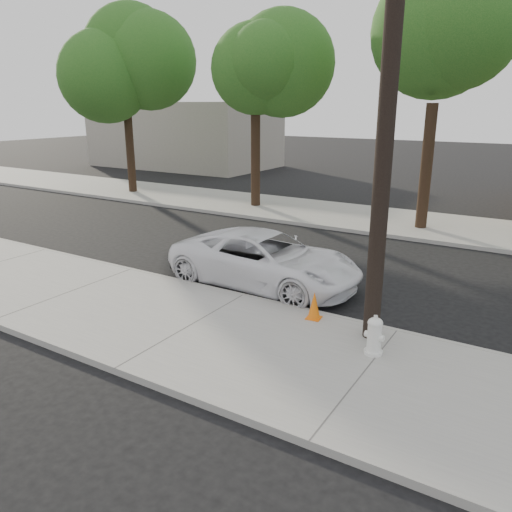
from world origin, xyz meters
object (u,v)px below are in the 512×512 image
Objects in this scene: utility_pole at (387,113)px; traffic_cone at (314,306)px; police_cruiser at (265,259)px; fire_hydrant at (374,336)px.

utility_pole is 4.47m from traffic_cone.
police_cruiser is 2.83m from traffic_cone.
utility_pole reaches higher than traffic_cone.
fire_hydrant is at bearing -28.19° from traffic_cone.
utility_pole is 11.84× the size of fire_hydrant.
police_cruiser is 7.09× the size of fire_hydrant.
fire_hydrant reaches higher than traffic_cone.
fire_hydrant is (4.00, -2.58, -0.23)m from police_cruiser.
utility_pole reaches higher than police_cruiser.
police_cruiser is (-3.70, 1.85, -3.95)m from utility_pole.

